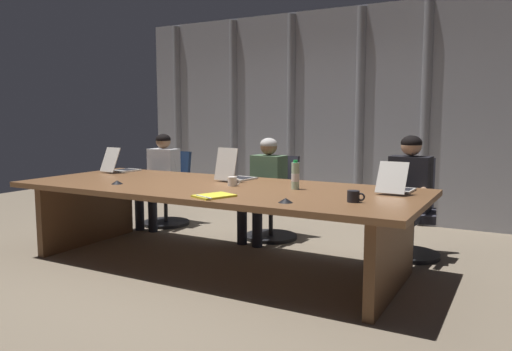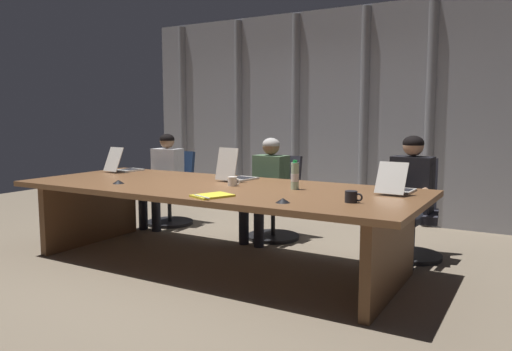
{
  "view_description": "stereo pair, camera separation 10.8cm",
  "coord_description": "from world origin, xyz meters",
  "px_view_note": "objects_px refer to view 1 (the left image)",
  "views": [
    {
      "loc": [
        2.52,
        -3.8,
        1.4
      ],
      "look_at": [
        0.36,
        0.14,
        0.85
      ],
      "focal_mm": 34.73,
      "sensor_mm": 36.0,
      "label": 1
    },
    {
      "loc": [
        2.61,
        -3.74,
        1.4
      ],
      "look_at": [
        0.36,
        0.14,
        0.85
      ],
      "focal_mm": 34.73,
      "sensor_mm": 36.0,
      "label": 2
    }
  ],
  "objects_px": {
    "laptop_left_mid": "(235,174)",
    "office_chair_center": "(410,220)",
    "person_left_end": "(160,175)",
    "person_center": "(407,189)",
    "laptop_center": "(396,186)",
    "water_bottle_primary": "(295,176)",
    "office_chair_left_mid": "(273,207)",
    "spiral_notepad": "(214,196)",
    "office_chair_left_end": "(168,197)",
    "conference_mic_left_side": "(286,200)",
    "coffee_mug_far": "(233,181)",
    "person_left_mid": "(264,183)",
    "coffee_mug_near": "(354,196)",
    "conference_mic_middle": "(117,182)",
    "laptop_left_end": "(121,167)"
  },
  "relations": [
    {
      "from": "office_chair_center",
      "to": "coffee_mug_far",
      "type": "relative_size",
      "value": 7.59
    },
    {
      "from": "office_chair_left_mid",
      "to": "conference_mic_middle",
      "type": "relative_size",
      "value": 8.56
    },
    {
      "from": "coffee_mug_near",
      "to": "conference_mic_left_side",
      "type": "bearing_deg",
      "value": -148.9
    },
    {
      "from": "office_chair_left_end",
      "to": "person_left_mid",
      "type": "xyz_separation_m",
      "value": [
        1.49,
        -0.16,
        0.3
      ]
    },
    {
      "from": "person_left_end",
      "to": "person_center",
      "type": "xyz_separation_m",
      "value": [
        3.05,
        0.01,
        0.03
      ]
    },
    {
      "from": "laptop_center",
      "to": "spiral_notepad",
      "type": "xyz_separation_m",
      "value": [
        -1.22,
        -0.94,
        -0.04
      ]
    },
    {
      "from": "person_center",
      "to": "spiral_notepad",
      "type": "bearing_deg",
      "value": -32.5
    },
    {
      "from": "laptop_center",
      "to": "coffee_mug_near",
      "type": "height_order",
      "value": "laptop_center"
    },
    {
      "from": "office_chair_left_end",
      "to": "laptop_center",
      "type": "bearing_deg",
      "value": 77.78
    },
    {
      "from": "office_chair_left_mid",
      "to": "person_left_end",
      "type": "xyz_separation_m",
      "value": [
        -1.52,
        -0.16,
        0.31
      ]
    },
    {
      "from": "office_chair_center",
      "to": "person_left_end",
      "type": "height_order",
      "value": "person_left_end"
    },
    {
      "from": "office_chair_left_end",
      "to": "person_left_end",
      "type": "height_order",
      "value": "person_left_end"
    },
    {
      "from": "laptop_left_mid",
      "to": "conference_mic_middle",
      "type": "distance_m",
      "value": 1.14
    },
    {
      "from": "person_left_end",
      "to": "person_center",
      "type": "distance_m",
      "value": 3.05
    },
    {
      "from": "person_left_mid",
      "to": "coffee_mug_near",
      "type": "xyz_separation_m",
      "value": [
        1.43,
        -1.29,
        0.14
      ]
    },
    {
      "from": "coffee_mug_far",
      "to": "water_bottle_primary",
      "type": "bearing_deg",
      "value": 8.93
    },
    {
      "from": "laptop_left_end",
      "to": "laptop_center",
      "type": "bearing_deg",
      "value": -84.79
    },
    {
      "from": "office_chair_center",
      "to": "laptop_center",
      "type": "bearing_deg",
      "value": -6.53
    },
    {
      "from": "laptop_left_end",
      "to": "person_center",
      "type": "height_order",
      "value": "person_center"
    },
    {
      "from": "person_left_mid",
      "to": "conference_mic_left_side",
      "type": "height_order",
      "value": "person_left_mid"
    },
    {
      "from": "water_bottle_primary",
      "to": "conference_mic_middle",
      "type": "xyz_separation_m",
      "value": [
        -1.62,
        -0.5,
        -0.1
      ]
    },
    {
      "from": "laptop_left_end",
      "to": "office_chair_left_mid",
      "type": "xyz_separation_m",
      "value": [
        1.59,
        0.78,
        -0.46
      ]
    },
    {
      "from": "person_center",
      "to": "conference_mic_middle",
      "type": "height_order",
      "value": "person_center"
    },
    {
      "from": "person_center",
      "to": "conference_mic_middle",
      "type": "relative_size",
      "value": 10.99
    },
    {
      "from": "coffee_mug_far",
      "to": "person_left_end",
      "type": "bearing_deg",
      "value": 149.44
    },
    {
      "from": "office_chair_left_end",
      "to": "conference_mic_left_side",
      "type": "height_order",
      "value": "office_chair_left_end"
    },
    {
      "from": "person_left_end",
      "to": "person_left_mid",
      "type": "height_order",
      "value": "person_left_end"
    },
    {
      "from": "laptop_center",
      "to": "conference_mic_left_side",
      "type": "height_order",
      "value": "laptop_center"
    },
    {
      "from": "person_left_mid",
      "to": "spiral_notepad",
      "type": "relative_size",
      "value": 3.17
    },
    {
      "from": "person_left_end",
      "to": "coffee_mug_far",
      "type": "relative_size",
      "value": 9.12
    },
    {
      "from": "laptop_left_end",
      "to": "person_left_mid",
      "type": "height_order",
      "value": "person_left_mid"
    },
    {
      "from": "laptop_center",
      "to": "office_chair_left_mid",
      "type": "distance_m",
      "value": 1.82
    },
    {
      "from": "coffee_mug_near",
      "to": "person_left_mid",
      "type": "bearing_deg",
      "value": 138.03
    },
    {
      "from": "office_chair_center",
      "to": "laptop_left_mid",
      "type": "bearing_deg",
      "value": -71.57
    },
    {
      "from": "laptop_center",
      "to": "water_bottle_primary",
      "type": "distance_m",
      "value": 0.86
    },
    {
      "from": "conference_mic_left_side",
      "to": "laptop_center",
      "type": "bearing_deg",
      "value": 56.23
    },
    {
      "from": "person_center",
      "to": "coffee_mug_near",
      "type": "distance_m",
      "value": 1.31
    },
    {
      "from": "coffee_mug_near",
      "to": "office_chair_center",
      "type": "bearing_deg",
      "value": 84.75
    },
    {
      "from": "office_chair_left_mid",
      "to": "spiral_notepad",
      "type": "bearing_deg",
      "value": 17.73
    },
    {
      "from": "person_left_end",
      "to": "conference_mic_left_side",
      "type": "relative_size",
      "value": 10.64
    },
    {
      "from": "person_left_mid",
      "to": "person_center",
      "type": "distance_m",
      "value": 1.56
    },
    {
      "from": "person_left_end",
      "to": "spiral_notepad",
      "type": "distance_m",
      "value": 2.46
    },
    {
      "from": "laptop_left_mid",
      "to": "office_chair_left_end",
      "type": "xyz_separation_m",
      "value": [
        -1.5,
        0.81,
        -0.46
      ]
    },
    {
      "from": "laptop_left_end",
      "to": "conference_mic_left_side",
      "type": "xyz_separation_m",
      "value": [
        2.55,
        -0.94,
        -0.04
      ]
    },
    {
      "from": "laptop_center",
      "to": "conference_mic_left_side",
      "type": "xyz_separation_m",
      "value": [
        -0.61,
        -0.91,
        -0.04
      ]
    },
    {
      "from": "office_chair_left_mid",
      "to": "person_left_end",
      "type": "height_order",
      "value": "person_left_end"
    },
    {
      "from": "office_chair_left_mid",
      "to": "conference_mic_left_side",
      "type": "xyz_separation_m",
      "value": [
        0.96,
        -1.72,
        0.42
      ]
    },
    {
      "from": "laptop_left_mid",
      "to": "office_chair_center",
      "type": "xyz_separation_m",
      "value": [
        1.56,
        0.81,
        -0.45
      ]
    },
    {
      "from": "office_chair_center",
      "to": "coffee_mug_near",
      "type": "relative_size",
      "value": 7.14
    },
    {
      "from": "office_chair_left_mid",
      "to": "conference_mic_left_side",
      "type": "height_order",
      "value": "office_chair_left_mid"
    }
  ]
}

